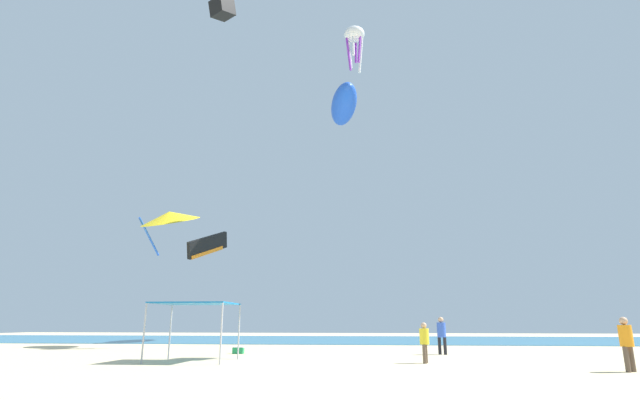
# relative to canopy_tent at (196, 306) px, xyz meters

# --- Properties ---
(ground) EXTENTS (110.00, 110.00, 0.10)m
(ground) POSITION_rel_canopy_tent_xyz_m (6.03, 0.18, -2.36)
(ground) COLOR beige
(ocean_strip) EXTENTS (110.00, 22.25, 0.03)m
(ocean_strip) POSITION_rel_canopy_tent_xyz_m (6.03, 26.81, -2.29)
(ocean_strip) COLOR teal
(ocean_strip) RESTS_ON ground
(canopy_tent) EXTENTS (3.29, 2.67, 2.44)m
(canopy_tent) POSITION_rel_canopy_tent_xyz_m (0.00, 0.00, 0.00)
(canopy_tent) COLOR #B2B2B7
(canopy_tent) RESTS_ON ground
(person_near_tent) EXTENTS (0.45, 0.45, 1.88)m
(person_near_tent) POSITION_rel_canopy_tent_xyz_m (11.19, 5.73, -1.21)
(person_near_tent) COLOR black
(person_near_tent) RESTS_ON ground
(person_leftmost) EXTENTS (0.38, 0.42, 1.61)m
(person_leftmost) POSITION_rel_canopy_tent_xyz_m (9.72, 0.19, -1.37)
(person_leftmost) COLOR brown
(person_leftmost) RESTS_ON ground
(person_central) EXTENTS (0.43, 0.43, 1.79)m
(person_central) POSITION_rel_canopy_tent_xyz_m (16.17, -2.62, -1.26)
(person_central) COLOR brown
(person_central) RESTS_ON ground
(cooler_box) EXTENTS (0.57, 0.37, 0.35)m
(cooler_box) POSITION_rel_canopy_tent_xyz_m (0.54, 5.23, -2.13)
(cooler_box) COLOR #1E8C4C
(cooler_box) RESTS_ON ground
(kite_inflatable_blue) EXTENTS (4.54, 9.02, 3.59)m
(kite_inflatable_blue) POSITION_rel_canopy_tent_xyz_m (5.31, 24.56, 21.10)
(kite_inflatable_blue) COLOR blue
(kite_parafoil_black) EXTENTS (2.22, 4.78, 3.04)m
(kite_parafoil_black) POSITION_rel_canopy_tent_xyz_m (-6.47, 19.38, 5.82)
(kite_parafoil_black) COLOR black
(kite_octopus_white) EXTENTS (1.89, 1.89, 3.88)m
(kite_octopus_white) POSITION_rel_canopy_tent_xyz_m (6.81, 13.14, 21.46)
(kite_octopus_white) COLOR white
(kite_delta_yellow) EXTENTS (5.38, 5.39, 3.73)m
(kite_delta_yellow) POSITION_rel_canopy_tent_xyz_m (-6.99, 12.31, 6.83)
(kite_delta_yellow) COLOR yellow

